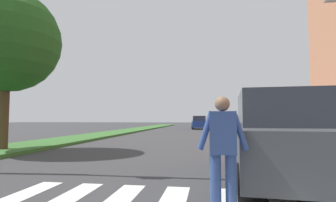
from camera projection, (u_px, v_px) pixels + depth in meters
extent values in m
plane|color=#38383A|center=(202.00, 133.00, 25.20)|extent=(140.00, 140.00, 0.00)
cube|color=silver|center=(17.00, 197.00, 4.66)|extent=(0.45, 2.20, 0.01)
cube|color=silver|center=(66.00, 199.00, 4.53)|extent=(0.45, 2.20, 0.01)
cube|color=silver|center=(117.00, 202.00, 4.40)|extent=(0.45, 2.20, 0.01)
cube|color=#386B2D|center=(115.00, 133.00, 24.36)|extent=(2.88, 64.00, 0.15)
cylinder|color=#4C3823|center=(4.00, 110.00, 10.88)|extent=(0.36, 0.36, 3.16)
sphere|color=#23561E|center=(7.00, 40.00, 11.07)|extent=(4.25, 4.25, 4.25)
cube|color=#9E9991|center=(301.00, 134.00, 22.04)|extent=(3.00, 64.00, 0.15)
cube|color=gray|center=(333.00, 0.00, 14.03)|extent=(0.90, 0.24, 0.16)
cylinder|color=#334C8C|center=(231.00, 184.00, 3.84)|extent=(0.16, 0.16, 0.85)
cylinder|color=#334C8C|center=(216.00, 184.00, 3.87)|extent=(0.16, 0.16, 0.85)
cube|color=#334C8C|center=(223.00, 133.00, 3.91)|extent=(0.38, 0.24, 0.62)
cylinder|color=#334C8C|center=(240.00, 131.00, 3.87)|extent=(0.27, 0.09, 0.58)
cylinder|color=#334C8C|center=(206.00, 130.00, 3.94)|extent=(0.27, 0.09, 0.58)
sphere|color=#8C664C|center=(222.00, 104.00, 3.93)|extent=(0.22, 0.22, 0.22)
cube|color=#474C51|center=(280.00, 148.00, 6.00)|extent=(2.24, 4.73, 0.96)
cube|color=#2D333D|center=(277.00, 110.00, 6.28)|extent=(1.86, 2.65, 0.79)
cylinder|color=black|center=(244.00, 183.00, 4.36)|extent=(0.27, 0.65, 0.64)
cylinder|color=black|center=(301.00, 156.00, 7.58)|extent=(0.27, 0.65, 0.64)
cylinder|color=black|center=(237.00, 154.00, 7.97)|extent=(0.27, 0.65, 0.64)
cube|color=#474C51|center=(239.00, 127.00, 25.17)|extent=(2.09, 4.61, 0.80)
cube|color=#2D333D|center=(239.00, 119.00, 25.44)|extent=(1.70, 2.13, 0.65)
cylinder|color=black|center=(253.00, 131.00, 23.30)|extent=(0.27, 0.65, 0.64)
cylinder|color=black|center=(234.00, 131.00, 23.42)|extent=(0.27, 0.65, 0.64)
cylinder|color=black|center=(244.00, 129.00, 26.88)|extent=(0.27, 0.65, 0.64)
cylinder|color=black|center=(228.00, 129.00, 27.00)|extent=(0.27, 0.65, 0.64)
cube|color=navy|center=(199.00, 124.00, 35.19)|extent=(2.19, 4.65, 0.82)
cube|color=#2D333D|center=(199.00, 118.00, 35.02)|extent=(1.76, 2.16, 0.67)
cylinder|color=black|center=(192.00, 126.00, 37.02)|extent=(0.27, 0.66, 0.64)
cylinder|color=black|center=(204.00, 126.00, 36.92)|extent=(0.27, 0.66, 0.64)
cylinder|color=black|center=(193.00, 127.00, 33.42)|extent=(0.27, 0.66, 0.64)
cylinder|color=black|center=(206.00, 127.00, 33.32)|extent=(0.27, 0.66, 0.64)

